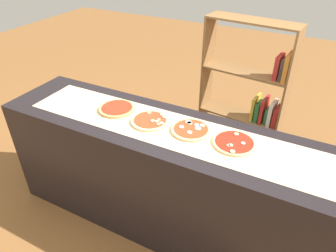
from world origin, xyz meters
TOP-DOWN VIEW (x-y plane):
  - ground_plane at (0.00, 0.00)m, footprint 12.00×12.00m
  - counter at (0.00, 0.00)m, footprint 2.61×0.64m
  - parchment_paper at (0.00, 0.00)m, footprint 2.17×0.42m
  - pizza_plain_0 at (-0.46, 0.05)m, footprint 0.27×0.27m
  - pizza_mushroom_1 at (-0.15, 0.02)m, footprint 0.28×0.28m
  - pizza_mozzarella_2 at (0.15, 0.05)m, footprint 0.27×0.27m
  - pizza_mushroom_3 at (0.46, 0.04)m, footprint 0.28×0.28m
  - bookshelf at (0.33, 1.18)m, footprint 0.86×0.34m

SIDE VIEW (x-z plane):
  - ground_plane at x=0.00m, z-range 0.00..0.00m
  - counter at x=0.00m, z-range 0.00..0.96m
  - bookshelf at x=0.33m, z-range -0.09..1.36m
  - parchment_paper at x=0.00m, z-range 0.96..0.96m
  - pizza_mushroom_3 at x=0.46m, z-range 0.96..0.98m
  - pizza_mushroom_1 at x=-0.15m, z-range 0.96..0.98m
  - pizza_mozzarella_2 at x=0.15m, z-range 0.96..0.98m
  - pizza_plain_0 at x=-0.46m, z-range 0.96..0.98m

